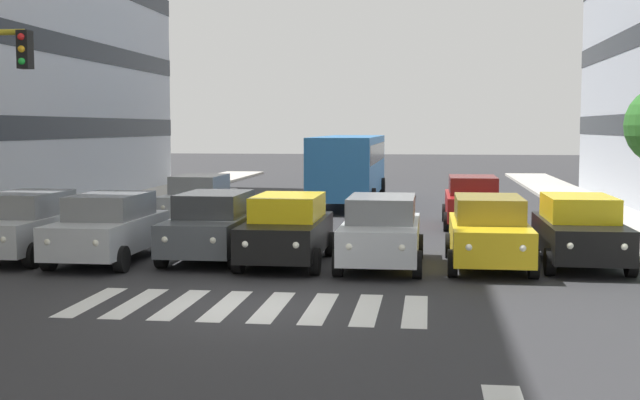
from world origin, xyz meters
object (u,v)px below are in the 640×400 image
at_px(car_4, 213,225).
at_px(car_row2_1, 199,199).
at_px(car_1, 489,231).
at_px(car_0, 579,230).
at_px(car_2, 381,231).
at_px(car_row2_0, 473,201).
at_px(car_6, 26,225).
at_px(street_lamp_right, 2,72).
at_px(car_3, 287,229).
at_px(car_5, 109,227).
at_px(bus_behind_traffic, 349,162).

distance_m(car_4, car_row2_1, 7.94).
distance_m(car_1, car_row2_1, 12.32).
bearing_deg(car_row2_1, car_0, 147.70).
distance_m(car_0, car_2, 4.88).
height_order(car_row2_0, car_row2_1, same).
bearing_deg(car_6, street_lamp_right, -52.42).
bearing_deg(car_3, car_5, 3.20).
distance_m(car_0, car_3, 7.20).
bearing_deg(car_4, car_5, 17.14).
xyz_separation_m(car_3, bus_behind_traffic, (-0.00, -16.31, 0.97)).
bearing_deg(street_lamp_right, car_3, 165.38).
bearing_deg(car_1, car_2, 5.92).
xyz_separation_m(car_1, car_6, (11.83, 0.14, 0.00)).
relative_size(car_1, car_5, 1.00).
bearing_deg(car_2, bus_behind_traffic, -81.87).
relative_size(car_4, street_lamp_right, 0.56).
relative_size(car_2, car_4, 1.00).
distance_m(car_3, car_row2_0, 10.00).
bearing_deg(car_row2_0, car_3, 60.13).
height_order(car_row2_0, street_lamp_right, street_lamp_right).
bearing_deg(car_4, car_0, -179.04).
bearing_deg(car_3, bus_behind_traffic, -90.00).
relative_size(car_0, car_5, 1.00).
relative_size(car_3, street_lamp_right, 0.56).
bearing_deg(car_5, car_row2_0, -136.84).
height_order(car_0, car_5, same).
distance_m(bus_behind_traffic, street_lamp_right, 16.78).
height_order(car_4, car_5, same).
height_order(car_1, car_5, same).
height_order(car_1, bus_behind_traffic, bus_behind_traffic).
bearing_deg(bus_behind_traffic, car_6, 67.08).
height_order(car_0, bus_behind_traffic, bus_behind_traffic).
distance_m(car_4, car_5, 2.63).
relative_size(car_4, car_6, 1.00).
xyz_separation_m(car_5, bus_behind_traffic, (-4.54, -16.57, 0.97)).
relative_size(car_1, bus_behind_traffic, 0.42).
xyz_separation_m(car_1, street_lamp_right, (13.54, -2.08, 4.09)).
bearing_deg(car_2, car_0, -170.77).
distance_m(car_1, car_3, 4.94).
xyz_separation_m(car_2, car_5, (6.88, 0.15, 0.00)).
relative_size(car_0, street_lamp_right, 0.56).
relative_size(car_0, car_row2_1, 1.00).
distance_m(car_3, street_lamp_right, 9.79).
bearing_deg(car_row2_0, car_0, 105.30).
bearing_deg(car_2, car_row2_1, -49.97).
bearing_deg(street_lamp_right, car_6, 127.58).
relative_size(car_0, car_2, 1.00).
relative_size(car_3, car_6, 1.00).
relative_size(car_1, car_row2_1, 1.00).
distance_m(car_3, car_5, 4.54).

